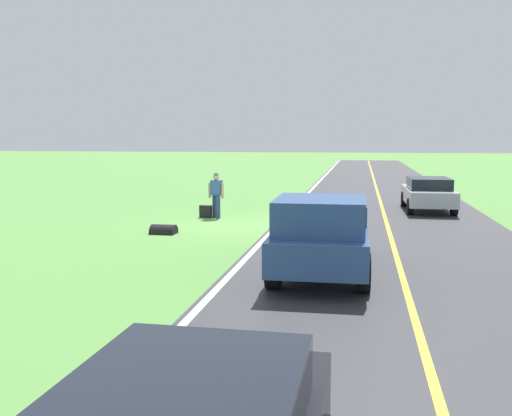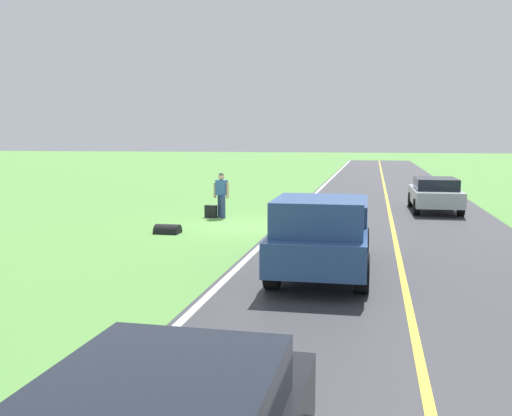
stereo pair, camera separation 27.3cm
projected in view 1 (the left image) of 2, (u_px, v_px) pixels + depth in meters
ground_plane at (240, 225)px, 20.39m from camera, size 200.00×200.00×0.00m
road_surface at (388, 229)px, 19.48m from camera, size 7.98×120.00×0.00m
lane_edge_line at (277, 226)px, 20.16m from camera, size 0.16×117.60×0.00m
lane_centre_line at (388, 229)px, 19.48m from camera, size 0.14×117.60×0.00m
hitchhiker_walking at (216, 193)px, 22.13m from camera, size 0.62×0.53×1.75m
suitcase_carried at (206, 212)px, 22.26m from camera, size 0.48×0.24×0.48m
pickup_truck_passing at (322, 232)px, 13.00m from camera, size 2.15×5.42×1.82m
sedan_near_oncoming at (428, 193)px, 24.28m from camera, size 1.98×4.43×1.41m
drainage_culvert at (164, 234)px, 18.58m from camera, size 0.80×0.60×0.60m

